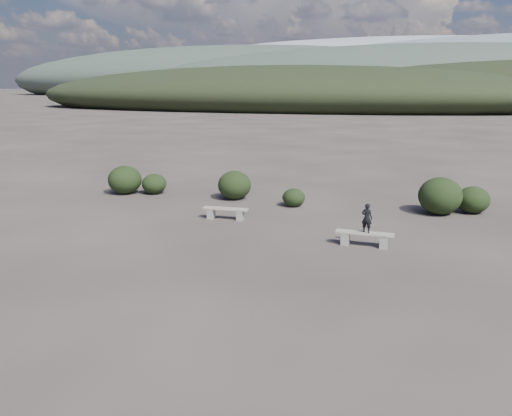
% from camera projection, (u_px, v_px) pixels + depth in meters
% --- Properties ---
extents(ground, '(1200.00, 1200.00, 0.00)m').
position_uv_depth(ground, '(205.00, 284.00, 12.16)').
color(ground, '#312A26').
rests_on(ground, ground).
extents(bench_left, '(1.68, 0.49, 0.41)m').
position_uv_depth(bench_left, '(226.00, 212.00, 17.97)').
color(bench_left, slate).
rests_on(bench_left, ground).
extents(bench_right, '(1.73, 0.41, 0.43)m').
position_uv_depth(bench_right, '(364.00, 238.00, 14.96)').
color(bench_right, slate).
rests_on(bench_right, ground).
extents(seated_person, '(0.37, 0.28, 0.90)m').
position_uv_depth(seated_person, '(367.00, 218.00, 14.80)').
color(seated_person, black).
rests_on(seated_person, bench_right).
extents(shrub_a, '(1.09, 1.09, 0.89)m').
position_uv_depth(shrub_a, '(154.00, 184.00, 22.20)').
color(shrub_a, black).
rests_on(shrub_a, ground).
extents(shrub_b, '(1.41, 1.41, 1.21)m').
position_uv_depth(shrub_b, '(234.00, 185.00, 21.10)').
color(shrub_b, black).
rests_on(shrub_b, ground).
extents(shrub_c, '(0.91, 0.91, 0.72)m').
position_uv_depth(shrub_c, '(294.00, 197.00, 19.88)').
color(shrub_c, black).
rests_on(shrub_c, ground).
extents(shrub_d, '(1.60, 1.60, 1.40)m').
position_uv_depth(shrub_d, '(440.00, 196.00, 18.61)').
color(shrub_d, black).
rests_on(shrub_d, ground).
extents(shrub_e, '(1.22, 1.22, 1.01)m').
position_uv_depth(shrub_e, '(473.00, 200.00, 18.82)').
color(shrub_e, black).
rests_on(shrub_e, ground).
extents(shrub_f, '(1.47, 1.47, 1.25)m').
position_uv_depth(shrub_f, '(125.00, 180.00, 22.17)').
color(shrub_f, black).
rests_on(shrub_f, ground).
extents(mountain_ridges, '(500.00, 400.00, 56.00)m').
position_uv_depth(mountain_ridges, '(409.00, 76.00, 323.93)').
color(mountain_ridges, black).
rests_on(mountain_ridges, ground).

